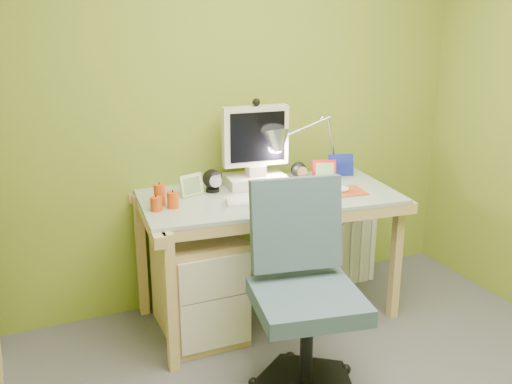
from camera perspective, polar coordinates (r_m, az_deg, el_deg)
name	(u,v)px	position (r m, az deg, el deg)	size (l,w,h in m)	color
wall_back	(214,105)	(3.48, -4.00, 8.28)	(3.20, 0.01, 2.40)	olive
desk	(268,256)	(3.45, 1.15, -6.11)	(1.40, 0.70, 0.75)	tan
monitor	(255,141)	(3.40, -0.05, 4.89)	(0.38, 0.22, 0.52)	silver
speaker_left	(212,180)	(3.34, -4.17, 1.12)	(0.11, 0.11, 0.13)	black
speaker_right	(299,171)	(3.55, 4.08, 1.96)	(0.09, 0.09, 0.11)	black
keyboard	(266,201)	(3.16, 0.93, -0.87)	(0.41, 0.13, 0.02)	silver
mousepad	(341,192)	(3.37, 8.08, 0.02)	(0.26, 0.18, 0.01)	#B7421C
mouse	(341,189)	(3.36, 8.09, 0.26)	(0.10, 0.07, 0.04)	white
amber_tumbler	(304,185)	(3.31, 4.61, 0.65)	(0.08, 0.08, 0.10)	#8D4E14
candle_cluster	(162,197)	(3.11, -8.97, -0.47)	(0.15, 0.13, 0.11)	#CC4711
photo_frame_red	(324,170)	(3.58, 6.51, 2.11)	(0.14, 0.02, 0.12)	red
photo_frame_blue	(341,165)	(3.68, 8.09, 2.58)	(0.15, 0.02, 0.13)	navy
photo_frame_green	(191,185)	(3.28, -6.19, 0.66)	(0.14, 0.02, 0.12)	#BED08F
desk_lamp	(325,132)	(3.60, 6.56, 5.69)	(0.51, 0.22, 0.55)	silver
task_chair	(308,298)	(2.76, 4.96, -9.99)	(0.54, 0.54, 0.98)	#3D5364
radiator	(339,249)	(3.96, 7.89, -5.41)	(0.45, 0.18, 0.45)	silver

